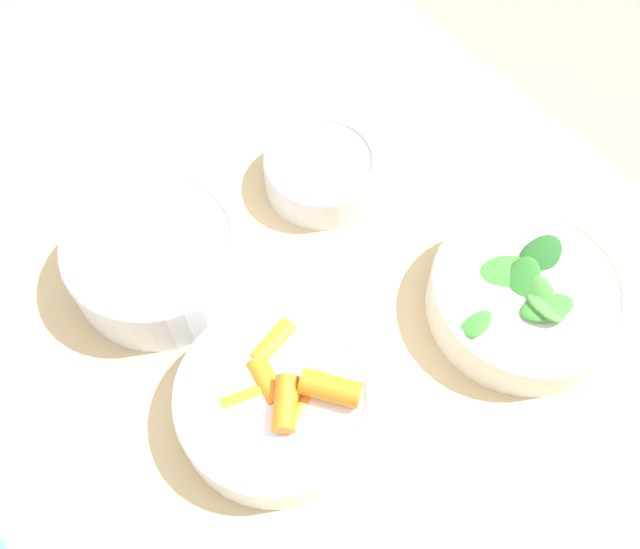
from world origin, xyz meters
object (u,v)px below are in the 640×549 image
(bowl_beans_hotdog, at_px, (156,259))
(bowl_cookies, at_px, (322,170))
(bowl_greens, at_px, (525,295))
(bowl_carrots, at_px, (276,400))

(bowl_beans_hotdog, distance_m, bowl_cookies, 0.20)
(bowl_greens, relative_size, bowl_beans_hotdog, 1.12)
(bowl_carrots, distance_m, bowl_cookies, 0.26)
(bowl_carrots, height_order, bowl_greens, bowl_carrots)
(bowl_greens, bearing_deg, bowl_cookies, 13.04)
(bowl_carrots, xyz_separation_m, bowl_cookies, (0.17, -0.19, -0.00))
(bowl_beans_hotdog, xyz_separation_m, bowl_cookies, (-0.01, -0.20, -0.01))
(bowl_carrots, xyz_separation_m, bowl_greens, (-0.06, -0.25, -0.00))
(bowl_cookies, bearing_deg, bowl_greens, -166.96)
(bowl_beans_hotdog, relative_size, bowl_cookies, 1.39)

